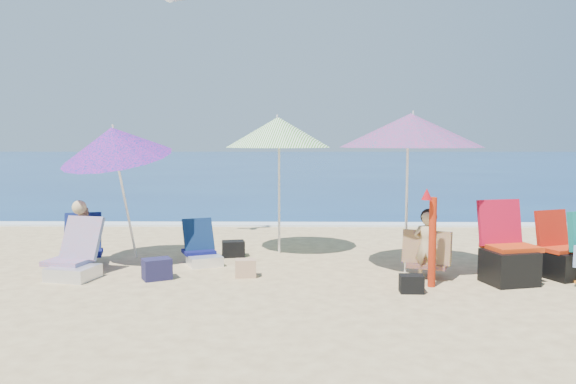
{
  "coord_description": "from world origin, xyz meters",
  "views": [
    {
      "loc": [
        -0.2,
        -7.05,
        1.83
      ],
      "look_at": [
        -0.3,
        1.0,
        1.1
      ],
      "focal_mm": 35.26,
      "sensor_mm": 36.0,
      "label": 1
    }
  ],
  "objects_px": {
    "camp_chair_right": "(567,254)",
    "umbrella_turquoise": "(411,130)",
    "umbrella_blue": "(114,143)",
    "chair_navy": "(202,252)",
    "chair_rainbow": "(74,262)",
    "camp_chair_left": "(508,259)",
    "furled_umbrella": "(431,233)",
    "person_center": "(427,246)",
    "person_left": "(84,235)",
    "umbrella_striped": "(278,132)"
  },
  "relations": [
    {
      "from": "camp_chair_right",
      "to": "umbrella_turquoise",
      "type": "bearing_deg",
      "value": 169.35
    },
    {
      "from": "umbrella_blue",
      "to": "chair_navy",
      "type": "height_order",
      "value": "umbrella_blue"
    },
    {
      "from": "umbrella_turquoise",
      "to": "chair_rainbow",
      "type": "height_order",
      "value": "umbrella_turquoise"
    },
    {
      "from": "chair_navy",
      "to": "camp_chair_left",
      "type": "distance_m",
      "value": 4.28
    },
    {
      "from": "umbrella_turquoise",
      "to": "camp_chair_right",
      "type": "xyz_separation_m",
      "value": [
        2.02,
        -0.38,
        -1.63
      ]
    },
    {
      "from": "umbrella_blue",
      "to": "chair_rainbow",
      "type": "distance_m",
      "value": 1.8
    },
    {
      "from": "chair_navy",
      "to": "camp_chair_right",
      "type": "height_order",
      "value": "camp_chair_right"
    },
    {
      "from": "camp_chair_right",
      "to": "chair_rainbow",
      "type": "bearing_deg",
      "value": 179.65
    },
    {
      "from": "furled_umbrella",
      "to": "camp_chair_right",
      "type": "distance_m",
      "value": 1.98
    },
    {
      "from": "person_center",
      "to": "chair_navy",
      "type": "bearing_deg",
      "value": 164.23
    },
    {
      "from": "furled_umbrella",
      "to": "person_center",
      "type": "height_order",
      "value": "furled_umbrella"
    },
    {
      "from": "umbrella_turquoise",
      "to": "furled_umbrella",
      "type": "bearing_deg",
      "value": -81.44
    },
    {
      "from": "camp_chair_right",
      "to": "person_left",
      "type": "xyz_separation_m",
      "value": [
        -6.72,
        0.82,
        0.1
      ]
    },
    {
      "from": "camp_chair_left",
      "to": "umbrella_blue",
      "type": "bearing_deg",
      "value": 169.35
    },
    {
      "from": "umbrella_striped",
      "to": "umbrella_blue",
      "type": "distance_m",
      "value": 2.52
    },
    {
      "from": "chair_rainbow",
      "to": "person_left",
      "type": "distance_m",
      "value": 0.83
    },
    {
      "from": "umbrella_turquoise",
      "to": "camp_chair_left",
      "type": "distance_m",
      "value": 2.11
    },
    {
      "from": "umbrella_striped",
      "to": "camp_chair_right",
      "type": "height_order",
      "value": "umbrella_striped"
    },
    {
      "from": "umbrella_blue",
      "to": "camp_chair_left",
      "type": "bearing_deg",
      "value": -10.65
    },
    {
      "from": "chair_navy",
      "to": "person_center",
      "type": "xyz_separation_m",
      "value": [
        3.14,
        -0.89,
        0.27
      ]
    },
    {
      "from": "umbrella_turquoise",
      "to": "furled_umbrella",
      "type": "xyz_separation_m",
      "value": [
        0.12,
        -0.8,
        -1.29
      ]
    },
    {
      "from": "camp_chair_right",
      "to": "person_left",
      "type": "height_order",
      "value": "person_left"
    },
    {
      "from": "umbrella_blue",
      "to": "camp_chair_right",
      "type": "xyz_separation_m",
      "value": [
        6.23,
        -0.81,
        -1.46
      ]
    },
    {
      "from": "umbrella_striped",
      "to": "umbrella_blue",
      "type": "xyz_separation_m",
      "value": [
        -2.36,
        -0.88,
        -0.17
      ]
    },
    {
      "from": "camp_chair_left",
      "to": "person_left",
      "type": "xyz_separation_m",
      "value": [
        -5.87,
        1.02,
        0.12
      ]
    },
    {
      "from": "chair_rainbow",
      "to": "camp_chair_left",
      "type": "relative_size",
      "value": 0.84
    },
    {
      "from": "furled_umbrella",
      "to": "chair_rainbow",
      "type": "xyz_separation_m",
      "value": [
        -4.67,
        0.46,
        -0.48
      ]
    },
    {
      "from": "chair_rainbow",
      "to": "camp_chair_left",
      "type": "xyz_separation_m",
      "value": [
        5.72,
        -0.24,
        0.11
      ]
    },
    {
      "from": "umbrella_striped",
      "to": "furled_umbrella",
      "type": "height_order",
      "value": "umbrella_striped"
    },
    {
      "from": "chair_navy",
      "to": "person_left",
      "type": "distance_m",
      "value": 1.75
    },
    {
      "from": "chair_navy",
      "to": "umbrella_blue",
      "type": "bearing_deg",
      "value": -176.43
    },
    {
      "from": "chair_navy",
      "to": "person_left",
      "type": "relative_size",
      "value": 0.85
    },
    {
      "from": "umbrella_striped",
      "to": "camp_chair_left",
      "type": "distance_m",
      "value": 3.93
    },
    {
      "from": "furled_umbrella",
      "to": "person_left",
      "type": "xyz_separation_m",
      "value": [
        -4.82,
        1.24,
        -0.25
      ]
    },
    {
      "from": "umbrella_turquoise",
      "to": "chair_navy",
      "type": "height_order",
      "value": "umbrella_turquoise"
    },
    {
      "from": "furled_umbrella",
      "to": "chair_rainbow",
      "type": "height_order",
      "value": "furled_umbrella"
    },
    {
      "from": "umbrella_striped",
      "to": "person_center",
      "type": "xyz_separation_m",
      "value": [
        2.02,
        -1.69,
        -1.52
      ]
    },
    {
      "from": "chair_rainbow",
      "to": "camp_chair_right",
      "type": "bearing_deg",
      "value": -0.35
    },
    {
      "from": "umbrella_striped",
      "to": "umbrella_blue",
      "type": "height_order",
      "value": "umbrella_striped"
    },
    {
      "from": "umbrella_striped",
      "to": "person_left",
      "type": "height_order",
      "value": "umbrella_striped"
    },
    {
      "from": "umbrella_turquoise",
      "to": "chair_rainbow",
      "type": "xyz_separation_m",
      "value": [
        -4.55,
        -0.34,
        -1.76
      ]
    },
    {
      "from": "umbrella_striped",
      "to": "chair_navy",
      "type": "height_order",
      "value": "umbrella_striped"
    },
    {
      "from": "umbrella_striped",
      "to": "chair_navy",
      "type": "bearing_deg",
      "value": -144.31
    },
    {
      "from": "furled_umbrella",
      "to": "umbrella_blue",
      "type": "bearing_deg",
      "value": 164.14
    },
    {
      "from": "chair_navy",
      "to": "person_left",
      "type": "xyz_separation_m",
      "value": [
        -1.73,
        -0.07,
        0.27
      ]
    },
    {
      "from": "umbrella_blue",
      "to": "furled_umbrella",
      "type": "relative_size",
      "value": 1.76
    },
    {
      "from": "furled_umbrella",
      "to": "person_left",
      "type": "relative_size",
      "value": 1.3
    },
    {
      "from": "person_center",
      "to": "umbrella_blue",
      "type": "bearing_deg",
      "value": 169.53
    },
    {
      "from": "umbrella_turquoise",
      "to": "chair_rainbow",
      "type": "distance_m",
      "value": 4.89
    },
    {
      "from": "chair_rainbow",
      "to": "person_left",
      "type": "relative_size",
      "value": 0.92
    }
  ]
}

